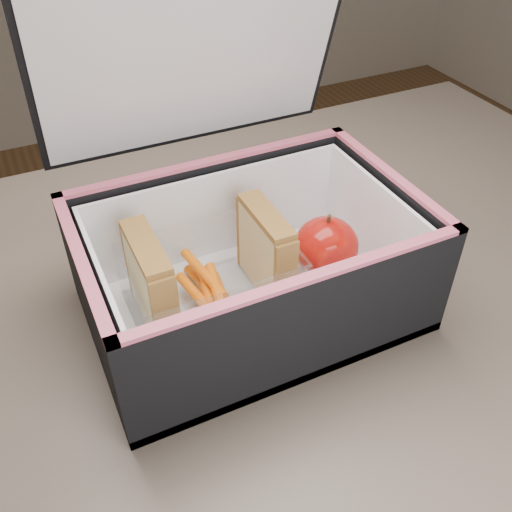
% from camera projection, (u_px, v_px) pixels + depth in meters
% --- Properties ---
extents(kitchen_table, '(1.20, 0.80, 0.75)m').
position_uv_depth(kitchen_table, '(260.00, 359.00, 0.68)').
color(kitchen_table, brown).
rests_on(kitchen_table, ground).
extents(lunch_bag, '(0.33, 0.29, 0.33)m').
position_uv_depth(lunch_bag, '(249.00, 256.00, 0.58)').
color(lunch_bag, black).
rests_on(lunch_bag, kitchen_table).
extents(plastic_tub, '(0.17, 0.12, 0.07)m').
position_uv_depth(plastic_tub, '(211.00, 280.00, 0.58)').
color(plastic_tub, white).
rests_on(plastic_tub, lunch_bag).
extents(sandwich_left, '(0.03, 0.09, 0.10)m').
position_uv_depth(sandwich_left, '(151.00, 284.00, 0.55)').
color(sandwich_left, tan).
rests_on(sandwich_left, plastic_tub).
extents(sandwich_right, '(0.02, 0.09, 0.10)m').
position_uv_depth(sandwich_right, '(266.00, 251.00, 0.59)').
color(sandwich_right, tan).
rests_on(sandwich_right, plastic_tub).
extents(carrot_sticks, '(0.05, 0.13, 0.03)m').
position_uv_depth(carrot_sticks, '(211.00, 294.00, 0.59)').
color(carrot_sticks, '#E0580F').
rests_on(carrot_sticks, plastic_tub).
extents(paper_napkin, '(0.08, 0.08, 0.01)m').
position_uv_depth(paper_napkin, '(320.00, 267.00, 0.65)').
color(paper_napkin, white).
rests_on(paper_napkin, lunch_bag).
extents(red_apple, '(0.08, 0.08, 0.07)m').
position_uv_depth(red_apple, '(326.00, 246.00, 0.62)').
color(red_apple, maroon).
rests_on(red_apple, paper_napkin).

